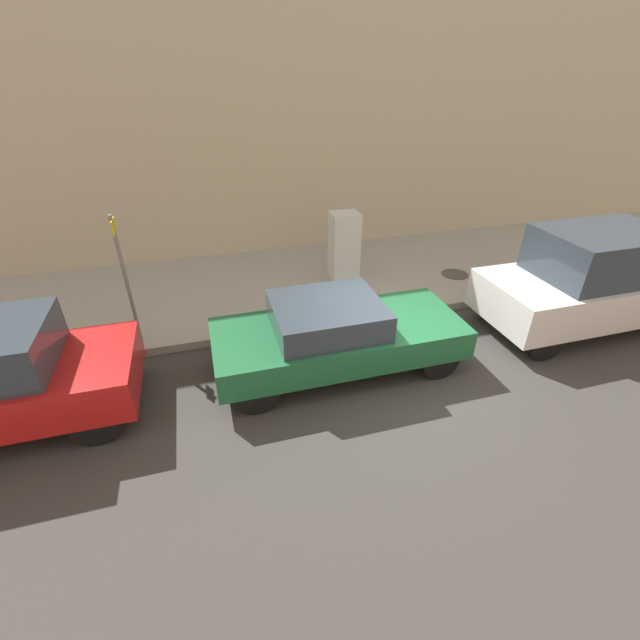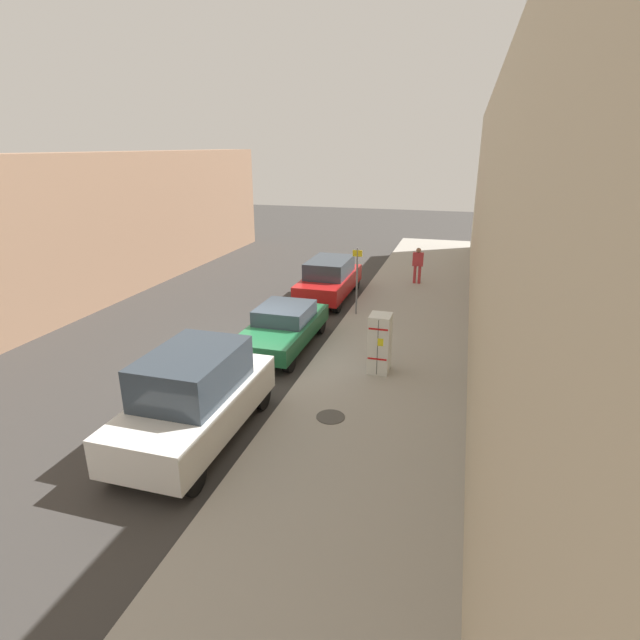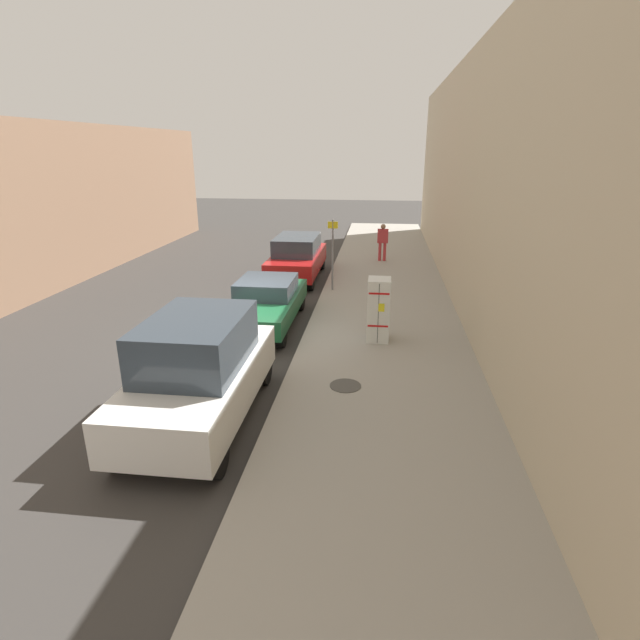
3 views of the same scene
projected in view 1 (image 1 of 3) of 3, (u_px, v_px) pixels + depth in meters
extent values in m
plane|color=#383533|center=(390.00, 370.00, 8.14)|extent=(80.00, 80.00, 0.00)
cube|color=#9E998E|center=(328.00, 279.00, 11.44)|extent=(4.60, 44.00, 0.18)
cube|color=beige|center=(298.00, 106.00, 11.96)|extent=(1.54, 39.60, 8.04)
cube|color=silver|center=(344.00, 246.00, 10.87)|extent=(0.60, 0.70, 1.73)
cube|color=black|center=(357.00, 245.00, 10.95)|extent=(0.01, 0.01, 1.64)
cube|color=yellow|center=(356.00, 237.00, 10.92)|extent=(0.16, 0.01, 0.22)
cube|color=red|center=(358.00, 224.00, 10.67)|extent=(0.54, 0.01, 0.05)
cube|color=red|center=(356.00, 258.00, 11.13)|extent=(0.54, 0.01, 0.05)
cylinder|color=#47443F|center=(455.00, 274.00, 11.45)|extent=(0.70, 0.70, 0.02)
cylinder|color=slate|center=(127.00, 283.00, 8.04)|extent=(0.07, 0.07, 2.60)
cube|color=yellow|center=(114.00, 226.00, 7.48)|extent=(0.36, 0.02, 0.24)
cylinder|color=black|center=(109.00, 361.00, 7.77)|extent=(0.22, 0.73, 0.73)
cylinder|color=black|center=(95.00, 423.00, 6.43)|extent=(0.22, 0.73, 0.73)
cube|color=#1E6038|center=(339.00, 338.00, 7.94)|extent=(1.88, 4.58, 0.55)
cube|color=#2D3842|center=(327.00, 315.00, 7.62)|extent=(1.66, 1.93, 0.50)
cylinder|color=black|center=(401.00, 317.00, 9.15)|extent=(0.22, 0.73, 0.73)
cylinder|color=black|center=(439.00, 360.00, 7.81)|extent=(0.22, 0.73, 0.73)
cylinder|color=black|center=(244.00, 341.00, 8.35)|extent=(0.22, 0.73, 0.73)
cylinder|color=black|center=(257.00, 393.00, 7.01)|extent=(0.22, 0.73, 0.73)
cube|color=silver|center=(589.00, 292.00, 9.21)|extent=(1.99, 4.70, 0.85)
cube|color=#2D3842|center=(603.00, 253.00, 8.75)|extent=(1.75, 2.58, 0.95)
cylinder|color=black|center=(612.00, 283.00, 10.56)|extent=(0.22, 0.74, 0.74)
cylinder|color=black|center=(491.00, 302.00, 9.74)|extent=(0.22, 0.74, 0.74)
cylinder|color=black|center=(545.00, 342.00, 8.31)|extent=(0.22, 0.74, 0.74)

